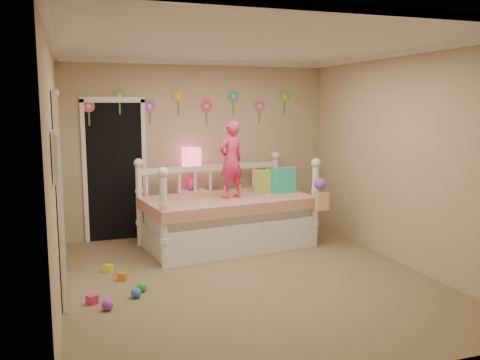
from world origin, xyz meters
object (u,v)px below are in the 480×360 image
object	(u,v)px
nightstand	(192,213)
daybed	(227,202)
table_lamp	(192,162)
child	(231,160)

from	to	relation	value
nightstand	daybed	bearing A→B (deg)	-68.43
nightstand	table_lamp	distance (m)	0.77
daybed	child	size ratio (longest dim) A/B	2.21
daybed	child	xyz separation A→B (m)	(0.03, -0.11, 0.59)
nightstand	table_lamp	world-z (taller)	table_lamp
table_lamp	nightstand	bearing A→B (deg)	0.00
child	daybed	bearing A→B (deg)	-96.66
daybed	table_lamp	bearing A→B (deg)	109.41
daybed	nightstand	distance (m)	0.80
daybed	table_lamp	world-z (taller)	table_lamp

